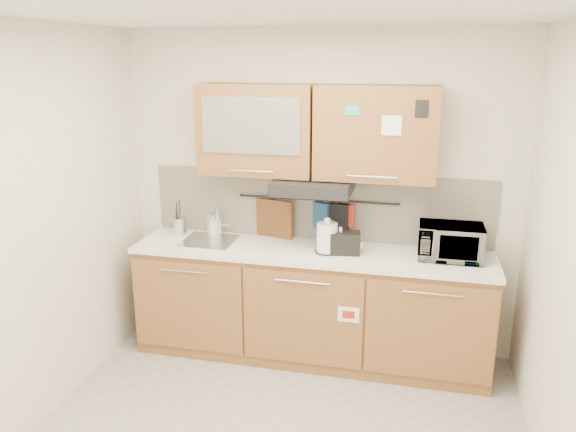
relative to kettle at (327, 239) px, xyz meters
The scene contains 19 objects.
ceiling 1.95m from the kettle, 96.64° to the right, with size 3.20×3.20×0.00m, color white.
wall_back 0.46m from the kettle, 111.46° to the left, with size 3.20×3.20×0.00m, color silver.
wall_left 2.10m from the kettle, 146.30° to the right, with size 3.00×3.00×0.00m, color silver.
base_cabinet 0.64m from the kettle, 165.33° to the left, with size 2.80×0.64×0.88m.
countertop 0.19m from the kettle, 166.28° to the left, with size 2.82×0.62×0.04m, color white.
backsplash 0.39m from the kettle, 112.16° to the left, with size 2.80×0.02×0.56m, color silver.
upper_cabinets 0.83m from the kettle, 130.09° to the left, with size 1.82×0.37×0.70m.
range_hood 0.42m from the kettle, 145.42° to the left, with size 0.60×0.46×0.10m, color black.
sink 0.99m from the kettle, behind, with size 0.42×0.40×0.26m.
utensil_rail 0.39m from the kettle, 114.71° to the left, with size 0.02×0.02×1.30m, color black.
utensil_crock 1.31m from the kettle, behind, with size 0.12×0.12×0.30m.
kettle is the anchor object (origin of this frame).
toaster 0.14m from the kettle, ahead, with size 0.24×0.16×0.17m.
microwave 0.92m from the kettle, ahead, with size 0.47×0.32×0.26m, color #999999.
soap_bottle 1.03m from the kettle, 167.64° to the left, with size 0.09×0.10×0.21m, color #999999.
cutting_board 0.57m from the kettle, 150.57° to the left, with size 0.33×0.02×0.41m, color brown.
oven_mitt 0.31m from the kettle, 109.84° to the left, with size 0.13×0.03×0.22m, color navy.
dark_pouch 0.29m from the kettle, 80.19° to the left, with size 0.16×0.04×0.25m, color black.
pot_holder 0.32m from the kettle, 70.25° to the left, with size 0.15×0.02×0.18m, color #B72A18.
Camera 1 is at (0.79, -2.89, 2.38)m, focal length 35.00 mm.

